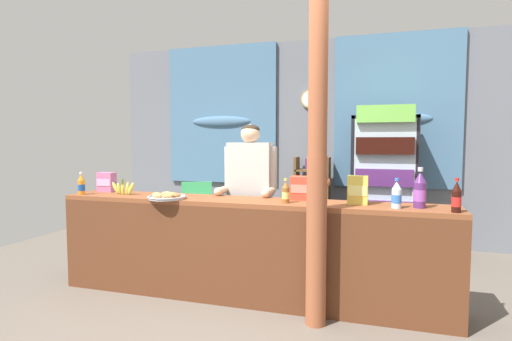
# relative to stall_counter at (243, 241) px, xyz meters

# --- Properties ---
(ground_plane) EXTENTS (7.48, 7.48, 0.00)m
(ground_plane) POSITION_rel_stall_counter_xyz_m (0.04, 0.79, -0.55)
(ground_plane) COLOR #665B51
(back_wall_curtained) EXTENTS (5.59, 0.22, 2.84)m
(back_wall_curtained) POSITION_rel_stall_counter_xyz_m (0.04, 2.48, 0.92)
(back_wall_curtained) COLOR slate
(back_wall_curtained) RESTS_ON ground
(stall_counter) EXTENTS (3.54, 0.46, 0.90)m
(stall_counter) POSITION_rel_stall_counter_xyz_m (0.00, 0.00, 0.00)
(stall_counter) COLOR brown
(stall_counter) RESTS_ON ground
(timber_post) EXTENTS (0.18, 0.16, 2.62)m
(timber_post) POSITION_rel_stall_counter_xyz_m (0.68, -0.23, 0.70)
(timber_post) COLOR #995133
(timber_post) RESTS_ON ground
(drink_fridge) EXTENTS (0.77, 0.68, 1.84)m
(drink_fridge) POSITION_rel_stall_counter_xyz_m (1.19, 1.90, 0.46)
(drink_fridge) COLOR black
(drink_fridge) RESTS_ON ground
(bottle_shelf_rack) EXTENTS (0.48, 0.28, 1.20)m
(bottle_shelf_rack) POSITION_rel_stall_counter_xyz_m (0.26, 2.21, 0.08)
(bottle_shelf_rack) COLOR brown
(bottle_shelf_rack) RESTS_ON ground
(plastic_lawn_chair) EXTENTS (0.57, 0.57, 0.86)m
(plastic_lawn_chair) POSITION_rel_stall_counter_xyz_m (-1.23, 1.66, -0.06)
(plastic_lawn_chair) COLOR #4CC675
(plastic_lawn_chair) RESTS_ON ground
(shopkeeper) EXTENTS (0.55, 0.42, 1.59)m
(shopkeeper) POSITION_rel_stall_counter_xyz_m (-0.10, 0.53, 0.46)
(shopkeeper) COLOR #28282D
(shopkeeper) RESTS_ON ground
(soda_bottle_grape_soda) EXTENTS (0.09, 0.09, 0.32)m
(soda_bottle_grape_soda) POSITION_rel_stall_counter_xyz_m (1.44, 0.09, 0.49)
(soda_bottle_grape_soda) COLOR #56286B
(soda_bottle_grape_soda) RESTS_ON stall_counter
(soda_bottle_orange_soda) EXTENTS (0.07, 0.07, 0.22)m
(soda_bottle_orange_soda) POSITION_rel_stall_counter_xyz_m (-1.65, -0.04, 0.44)
(soda_bottle_orange_soda) COLOR orange
(soda_bottle_orange_soda) RESTS_ON stall_counter
(soda_bottle_cola) EXTENTS (0.07, 0.07, 0.25)m
(soda_bottle_cola) POSITION_rel_stall_counter_xyz_m (1.67, -0.05, 0.46)
(soda_bottle_cola) COLOR black
(soda_bottle_cola) RESTS_ON stall_counter
(soda_bottle_iced_tea) EXTENTS (0.06, 0.06, 0.21)m
(soda_bottle_iced_tea) POSITION_rel_stall_counter_xyz_m (0.38, 0.02, 0.44)
(soda_bottle_iced_tea) COLOR brown
(soda_bottle_iced_tea) RESTS_ON stall_counter
(soda_bottle_water) EXTENTS (0.08, 0.08, 0.24)m
(soda_bottle_water) POSITION_rel_stall_counter_xyz_m (1.26, 0.02, 0.45)
(soda_bottle_water) COLOR silver
(soda_bottle_water) RESTS_ON stall_counter
(snack_box_instant_noodle) EXTENTS (0.16, 0.11, 0.24)m
(snack_box_instant_noodle) POSITION_rel_stall_counter_xyz_m (0.96, 0.14, 0.47)
(snack_box_instant_noodle) COLOR #EAD14C
(snack_box_instant_noodle) RESTS_ON stall_counter
(snack_box_crackers) EXTENTS (0.20, 0.15, 0.21)m
(snack_box_crackers) POSITION_rel_stall_counter_xyz_m (0.48, 0.26, 0.45)
(snack_box_crackers) COLOR #E5422D
(snack_box_crackers) RESTS_ON stall_counter
(snack_box_wafer) EXTENTS (0.18, 0.10, 0.20)m
(snack_box_wafer) POSITION_rel_stall_counter_xyz_m (-1.56, 0.22, 0.45)
(snack_box_wafer) COLOR #B76699
(snack_box_wafer) RESTS_ON stall_counter
(pastry_tray) EXTENTS (0.34, 0.34, 0.06)m
(pastry_tray) POSITION_rel_stall_counter_xyz_m (-0.70, -0.06, 0.37)
(pastry_tray) COLOR #BCBCC1
(pastry_tray) RESTS_ON stall_counter
(banana_bunch) EXTENTS (0.27, 0.05, 0.16)m
(banana_bunch) POSITION_rel_stall_counter_xyz_m (-1.26, 0.08, 0.41)
(banana_bunch) COLOR #CCC14C
(banana_bunch) RESTS_ON stall_counter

